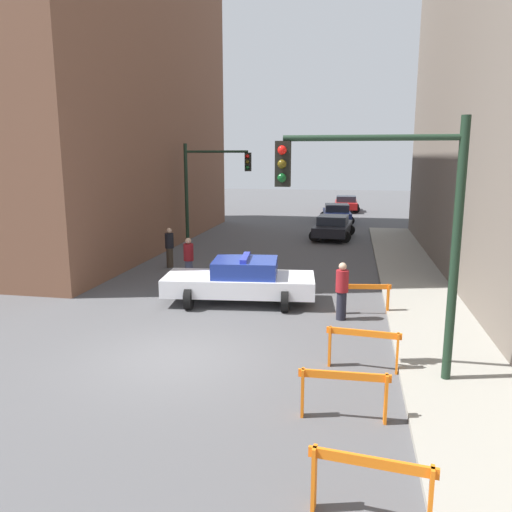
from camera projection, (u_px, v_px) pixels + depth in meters
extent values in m
plane|color=#4C4C4F|center=(175.00, 358.00, 11.51)|extent=(120.00, 120.00, 0.00)
cube|color=gray|center=(459.00, 378.00, 10.34)|extent=(2.40, 44.00, 0.12)
cube|color=brown|center=(37.00, 25.00, 25.05)|extent=(14.00, 20.00, 22.14)
cylinder|color=black|center=(455.00, 253.00, 9.68)|extent=(0.18, 0.18, 5.20)
cylinder|color=black|center=(371.00, 138.00, 9.57)|extent=(3.40, 0.12, 0.12)
cube|color=black|center=(283.00, 164.00, 9.98)|extent=(0.30, 0.22, 0.90)
sphere|color=red|center=(282.00, 150.00, 9.79)|extent=(0.18, 0.18, 0.18)
sphere|color=#4C3D0C|center=(282.00, 164.00, 9.84)|extent=(0.18, 0.18, 0.18)
sphere|color=#0C4219|center=(282.00, 178.00, 9.90)|extent=(0.18, 0.18, 0.18)
cylinder|color=black|center=(187.00, 196.00, 25.32)|extent=(0.18, 0.18, 5.20)
cylinder|color=black|center=(216.00, 152.00, 24.59)|extent=(3.20, 0.12, 0.12)
cube|color=black|center=(248.00, 162.00, 24.39)|extent=(0.30, 0.22, 0.90)
sphere|color=red|center=(247.00, 156.00, 24.20)|extent=(0.18, 0.18, 0.18)
sphere|color=#4C3D0C|center=(247.00, 162.00, 24.25)|extent=(0.18, 0.18, 0.18)
sphere|color=#0C4219|center=(247.00, 168.00, 24.30)|extent=(0.18, 0.18, 0.18)
cube|color=white|center=(239.00, 284.00, 15.77)|extent=(4.88, 2.36, 0.55)
cube|color=navy|center=(245.00, 268.00, 15.65)|extent=(2.14, 1.84, 0.52)
cylinder|color=black|center=(189.00, 299.00, 15.11)|extent=(0.29, 0.68, 0.66)
cylinder|color=black|center=(199.00, 285.00, 16.77)|extent=(0.29, 0.68, 0.66)
cylinder|color=black|center=(285.00, 301.00, 14.88)|extent=(0.29, 0.68, 0.66)
cylinder|color=black|center=(286.00, 286.00, 16.54)|extent=(0.29, 0.68, 0.66)
cube|color=#2633BF|center=(245.00, 258.00, 15.59)|extent=(0.35, 1.40, 0.12)
cube|color=black|center=(333.00, 228.00, 28.19)|extent=(2.14, 4.43, 0.52)
cube|color=#232833|center=(333.00, 220.00, 27.93)|extent=(1.72, 1.93, 0.48)
cylinder|color=black|center=(322.00, 229.00, 29.72)|extent=(0.64, 0.27, 0.62)
cylinder|color=black|center=(350.00, 230.00, 29.29)|extent=(0.64, 0.27, 0.62)
cylinder|color=black|center=(315.00, 236.00, 27.20)|extent=(0.64, 0.27, 0.62)
cylinder|color=black|center=(345.00, 237.00, 26.77)|extent=(0.64, 0.27, 0.62)
cube|color=navy|center=(337.00, 214.00, 34.94)|extent=(2.16, 4.44, 0.52)
cube|color=#232833|center=(337.00, 208.00, 34.67)|extent=(1.73, 1.94, 0.48)
cylinder|color=black|center=(324.00, 216.00, 36.37)|extent=(0.64, 0.27, 0.62)
cylinder|color=black|center=(347.00, 216.00, 36.20)|extent=(0.64, 0.27, 0.62)
cylinder|color=black|center=(325.00, 220.00, 33.77)|extent=(0.64, 0.27, 0.62)
cylinder|color=black|center=(350.00, 221.00, 33.60)|extent=(0.64, 0.27, 0.62)
cube|color=maroon|center=(346.00, 205.00, 42.11)|extent=(1.89, 4.34, 0.52)
cube|color=#232833|center=(346.00, 199.00, 41.85)|extent=(1.62, 1.84, 0.48)
cylinder|color=black|center=(336.00, 206.00, 43.59)|extent=(0.62, 0.23, 0.62)
cylinder|color=black|center=(355.00, 206.00, 43.32)|extent=(0.62, 0.23, 0.62)
cylinder|color=black|center=(336.00, 209.00, 41.01)|extent=(0.62, 0.23, 0.62)
cylinder|color=black|center=(356.00, 209.00, 40.74)|extent=(0.62, 0.23, 0.62)
cylinder|color=#474C66|center=(189.00, 271.00, 18.36)|extent=(0.39, 0.39, 0.82)
cylinder|color=maroon|center=(189.00, 252.00, 18.22)|extent=(0.51, 0.51, 0.62)
sphere|color=tan|center=(188.00, 241.00, 18.13)|extent=(0.31, 0.31, 0.22)
cylinder|color=#382D23|center=(170.00, 258.00, 20.85)|extent=(0.30, 0.30, 0.82)
cylinder|color=black|center=(169.00, 241.00, 20.71)|extent=(0.38, 0.38, 0.62)
sphere|color=tan|center=(169.00, 231.00, 20.63)|extent=(0.23, 0.23, 0.22)
cylinder|color=black|center=(341.00, 306.00, 14.15)|extent=(0.37, 0.37, 0.82)
cylinder|color=maroon|center=(342.00, 281.00, 14.01)|extent=(0.48, 0.48, 0.62)
sphere|color=tan|center=(343.00, 266.00, 13.92)|extent=(0.29, 0.29, 0.22)
cube|color=orange|center=(372.00, 462.00, 6.21)|extent=(1.59, 0.24, 0.14)
cube|color=orange|center=(314.00, 478.00, 6.50)|extent=(0.07, 0.16, 0.90)
cube|color=orange|center=(431.00, 501.00, 6.07)|extent=(0.07, 0.16, 0.90)
cube|color=orange|center=(344.00, 376.00, 8.66)|extent=(1.60, 0.09, 0.14)
cube|color=orange|center=(303.00, 393.00, 8.85)|extent=(0.05, 0.16, 0.90)
cube|color=orange|center=(386.00, 399.00, 8.62)|extent=(0.05, 0.16, 0.90)
cube|color=orange|center=(364.00, 333.00, 10.74)|extent=(1.60, 0.20, 0.14)
cube|color=orange|center=(330.00, 346.00, 11.01)|extent=(0.06, 0.16, 0.90)
cube|color=orange|center=(397.00, 353.00, 10.61)|extent=(0.06, 0.16, 0.90)
cube|color=orange|center=(364.00, 287.00, 14.57)|extent=(1.59, 0.29, 0.14)
cube|color=orange|center=(339.00, 299.00, 14.67)|extent=(0.07, 0.17, 0.90)
cube|color=orange|center=(388.00, 299.00, 14.62)|extent=(0.07, 0.17, 0.90)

